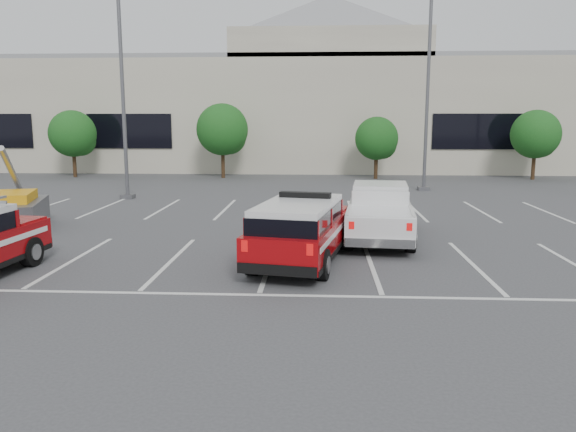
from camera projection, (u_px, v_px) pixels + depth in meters
name	position (u px, v px, depth m)	size (l,w,h in m)	color
ground	(270.00, 263.00, 15.12)	(120.00, 120.00, 0.00)	#3D3D3F
stall_markings	(281.00, 230.00, 19.54)	(23.00, 15.00, 0.01)	silver
convention_building	(306.00, 108.00, 45.66)	(60.00, 16.99, 13.20)	beige
tree_left	(74.00, 135.00, 37.14)	(3.07, 3.07, 4.42)	#3F2B19
tree_mid_left	(224.00, 131.00, 36.56)	(3.37, 3.37, 4.85)	#3F2B19
tree_mid_right	(378.00, 140.00, 36.11)	(2.77, 2.77, 3.99)	#3F2B19
tree_right	(537.00, 136.00, 35.53)	(3.07, 3.07, 4.42)	#3F2B19
light_pole_left	(123.00, 90.00, 26.47)	(0.90, 0.60, 10.24)	#59595E
light_pole_mid	(428.00, 93.00, 29.60)	(0.90, 0.60, 10.24)	#59595E
fire_chief_suv	(301.00, 235.00, 15.06)	(2.88, 5.52, 1.85)	#8E060A
white_pickup	(380.00, 217.00, 18.14)	(2.51, 5.82, 1.74)	silver
utility_rig	(8.00, 213.00, 19.49)	(3.08, 3.96, 2.96)	#59595E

